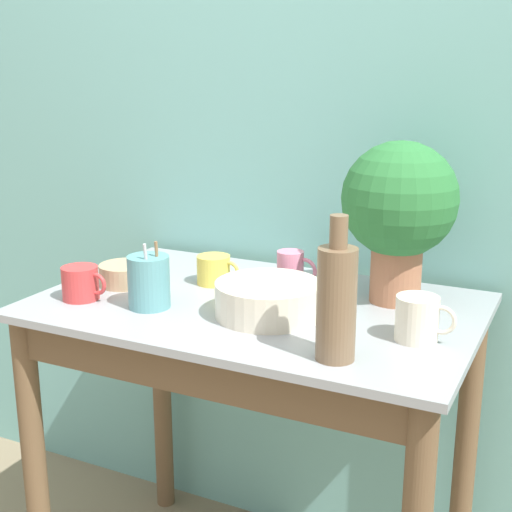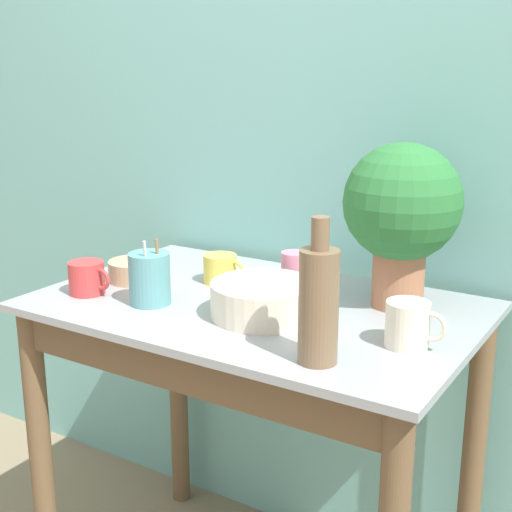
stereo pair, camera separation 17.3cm
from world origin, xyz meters
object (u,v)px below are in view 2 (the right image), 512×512
(mug_pink, at_px, (295,272))
(utensil_cup, at_px, (150,278))
(mug_yellow, at_px, (221,269))
(bottle_tall, at_px, (319,303))
(bowl_wash_large, at_px, (264,300))
(mug_cream, at_px, (409,324))
(bowl_small_tan, at_px, (134,271))
(mug_red, at_px, (87,278))
(potted_plant, at_px, (402,209))

(mug_pink, xyz_separation_m, utensil_cup, (-0.26, -0.28, 0.01))
(mug_pink, xyz_separation_m, mug_yellow, (-0.21, -0.04, -0.01))
(bottle_tall, bearing_deg, utensil_cup, 169.06)
(utensil_cup, bearing_deg, bowl_wash_large, 13.82)
(mug_cream, distance_m, mug_pink, 0.43)
(mug_pink, height_order, bowl_small_tan, mug_pink)
(mug_red, distance_m, bowl_small_tan, 0.15)
(mug_cream, xyz_separation_m, bowl_small_tan, (-0.80, 0.05, -0.02))
(mug_red, bearing_deg, utensil_cup, 7.54)
(bottle_tall, relative_size, mug_red, 2.36)
(bowl_wash_large, xyz_separation_m, bottle_tall, (0.23, -0.17, 0.08))
(mug_yellow, height_order, utensil_cup, utensil_cup)
(mug_cream, bearing_deg, bowl_wash_large, -179.85)
(mug_yellow, xyz_separation_m, bowl_small_tan, (-0.21, -0.11, -0.01))
(potted_plant, height_order, bowl_wash_large, potted_plant)
(mug_yellow, bearing_deg, bowl_wash_large, -34.85)
(potted_plant, bearing_deg, mug_cream, -64.11)
(bottle_tall, distance_m, mug_cream, 0.22)
(bottle_tall, xyz_separation_m, bowl_small_tan, (-0.67, 0.22, -0.10))
(mug_yellow, relative_size, bowl_small_tan, 0.87)
(mug_red, xyz_separation_m, bowl_small_tan, (0.03, 0.15, -0.01))
(bowl_wash_large, bearing_deg, utensil_cup, -166.18)
(mug_cream, height_order, mug_red, mug_cream)
(mug_pink, bearing_deg, mug_cream, -28.22)
(mug_pink, bearing_deg, mug_yellow, -168.88)
(bowl_wash_large, height_order, bowl_small_tan, bowl_wash_large)
(potted_plant, bearing_deg, mug_yellow, -171.61)
(bowl_wash_large, xyz_separation_m, mug_cream, (0.35, 0.00, 0.01))
(potted_plant, relative_size, mug_pink, 3.65)
(potted_plant, distance_m, mug_cream, 0.32)
(potted_plant, height_order, bowl_small_tan, potted_plant)
(mug_yellow, xyz_separation_m, utensil_cup, (-0.05, -0.23, 0.03))
(bowl_wash_large, relative_size, mug_cream, 1.93)
(mug_red, distance_m, utensil_cup, 0.19)
(potted_plant, xyz_separation_m, mug_cream, (0.11, -0.23, -0.19))
(bowl_wash_large, xyz_separation_m, utensil_cup, (-0.29, -0.07, 0.02))
(bottle_tall, height_order, bowl_small_tan, bottle_tall)
(mug_cream, relative_size, mug_yellow, 1.07)
(mug_pink, distance_m, utensil_cup, 0.38)
(mug_cream, bearing_deg, bottle_tall, -126.22)
(potted_plant, relative_size, mug_red, 3.19)
(bottle_tall, bearing_deg, mug_pink, 124.37)
(potted_plant, height_order, mug_cream, potted_plant)
(bottle_tall, bearing_deg, mug_yellow, 144.24)
(mug_cream, distance_m, bowl_small_tan, 0.80)
(bottle_tall, relative_size, mug_yellow, 2.43)
(mug_cream, bearing_deg, mug_red, -173.36)
(bowl_wash_large, distance_m, bottle_tall, 0.30)
(bottle_tall, bearing_deg, bowl_wash_large, 143.30)
(mug_pink, bearing_deg, bottle_tall, -55.63)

